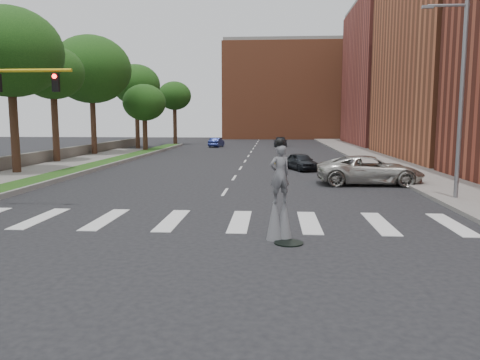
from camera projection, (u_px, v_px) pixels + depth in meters
ground_plane at (202, 227)px, 16.59m from camera, size 160.00×160.00×0.00m
grass_median at (96, 166)px, 37.15m from camera, size 2.00×60.00×0.25m
median_curb at (109, 165)px, 37.08m from camera, size 0.20×60.00×0.28m
sidewalk_right at (388, 162)px, 40.44m from camera, size 5.00×90.00×0.18m
stone_wall at (42, 158)px, 39.45m from camera, size 0.50×56.00×1.10m
manhole at (289, 243)px, 14.40m from camera, size 0.90×0.90×0.04m
building_far at (409, 75)px, 67.18m from camera, size 16.00×22.00×20.00m
building_backdrop at (291, 92)px, 92.15m from camera, size 26.00×14.00×18.00m
streetlight at (459, 95)px, 21.14m from camera, size 2.05×0.20×9.00m
stilt_performer at (279, 199)px, 14.75m from camera, size 0.81×0.67×3.21m
suv_crossing at (370, 170)px, 27.26m from camera, size 6.11×2.89×1.68m
car_near at (301, 162)px, 34.91m from camera, size 2.78×4.06×1.28m
car_mid at (216, 142)px, 63.48m from camera, size 1.84×3.97×1.26m
car_far at (280, 142)px, 65.19m from camera, size 1.85×4.41×1.27m
tree_2 at (10, 52)px, 31.15m from camera, size 7.02×7.02×11.22m
tree_3 at (53, 73)px, 39.48m from camera, size 5.28×5.28×9.94m
tree_4 at (91, 70)px, 47.98m from camera, size 8.12×8.12×12.30m
tree_5 at (136, 85)px, 59.84m from camera, size 6.08×6.08×10.73m
tree_6 at (144, 103)px, 53.68m from camera, size 4.93×4.93×7.76m
tree_7 at (174, 96)px, 67.94m from camera, size 4.85×4.85×9.21m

